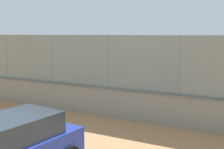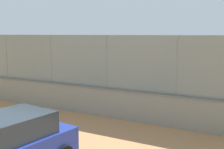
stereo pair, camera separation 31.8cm
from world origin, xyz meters
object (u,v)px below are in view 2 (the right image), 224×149
at_px(parked_car_blue, 4,146).
at_px(sports_ball, 147,62).
at_px(player_foreground_swinging, 144,65).
at_px(player_near_wall_returning, 98,74).
at_px(player_at_service_line, 77,81).
at_px(spare_ball_by_wall, 58,104).

bearing_deg(parked_car_blue, sports_ball, -80.92).
xyz_separation_m(sports_ball, parked_car_blue, (-2.72, 17.05, -0.58)).
xyz_separation_m(player_foreground_swinging, sports_ball, (-0.69, 1.09, 0.40)).
bearing_deg(sports_ball, player_near_wall_returning, 72.05).
distance_m(player_foreground_swinging, player_at_service_line, 9.11).
distance_m(player_at_service_line, parked_car_blue, 9.93).
xyz_separation_m(player_at_service_line, parked_car_blue, (-4.09, 9.05, -0.03)).
bearing_deg(spare_ball_by_wall, sports_ball, -94.91).
bearing_deg(player_near_wall_returning, sports_ball, -107.95).
xyz_separation_m(player_foreground_swinging, spare_ball_by_wall, (0.21, 11.48, -0.95)).
height_order(sports_ball, spare_ball_by_wall, sports_ball).
relative_size(player_at_service_line, parked_car_blue, 0.36).
bearing_deg(player_at_service_line, sports_ball, -99.67).
bearing_deg(player_near_wall_returning, player_foreground_swinging, -98.82).
height_order(sports_ball, parked_car_blue, parked_car_blue).
relative_size(sports_ball, spare_ball_by_wall, 1.28).
height_order(player_foreground_swinging, parked_car_blue, player_foreground_swinging).
relative_size(player_near_wall_returning, spare_ball_by_wall, 12.92).
relative_size(spare_ball_by_wall, parked_car_blue, 0.03).
height_order(player_foreground_swinging, spare_ball_by_wall, player_foreground_swinging).
xyz_separation_m(player_at_service_line, player_near_wall_returning, (0.28, -2.93, 0.05)).
height_order(player_at_service_line, sports_ball, sports_ball).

